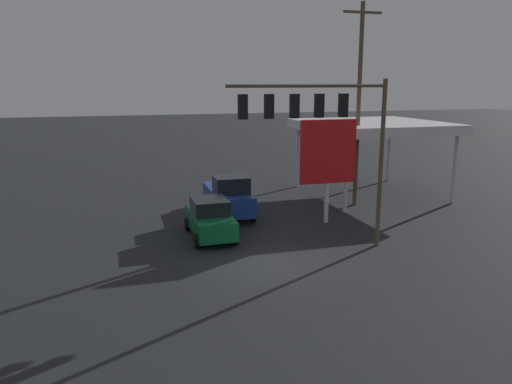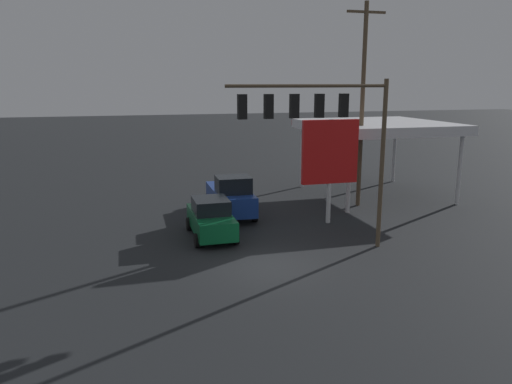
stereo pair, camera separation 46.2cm
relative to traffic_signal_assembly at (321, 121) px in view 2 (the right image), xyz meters
The scene contains 7 objects.
ground_plane 6.51m from the traffic_signal_assembly, 23.15° to the left, with size 200.00×200.00×0.00m, color black.
traffic_signal_assembly is the anchor object (origin of this frame).
utility_pole 9.35m from the traffic_signal_assembly, 127.74° to the right, with size 2.40×0.26×11.96m.
gas_station_canopy 12.74m from the traffic_signal_assembly, 129.49° to the right, with size 8.65×8.85×4.91m.
price_sign 5.32m from the traffic_signal_assembly, 118.86° to the right, with size 3.11×0.27×5.55m.
pickup_parked 8.89m from the traffic_signal_assembly, 71.55° to the right, with size 2.36×5.25×2.40m.
sedan_far 7.33m from the traffic_signal_assembly, 39.66° to the right, with size 2.09×4.41×1.93m.
Camera 2 is at (5.75, 18.64, 7.45)m, focal length 35.00 mm.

